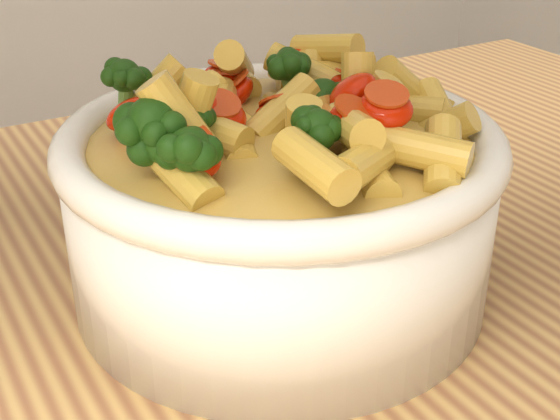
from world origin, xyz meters
TOP-DOWN VIEW (x-y plane):
  - serving_bowl at (0.08, 0.05)m, footprint 0.24×0.24m
  - pasta_salad at (0.08, 0.05)m, footprint 0.19×0.19m

SIDE VIEW (x-z plane):
  - serving_bowl at x=0.08m, z-range 0.90..1.00m
  - pasta_salad at x=0.08m, z-range 1.00..1.04m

